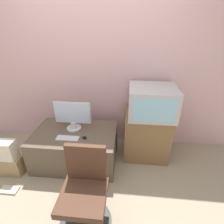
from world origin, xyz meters
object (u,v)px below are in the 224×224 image
at_px(crt_tv, 152,102).
at_px(cardboard_box_lower, 11,165).
at_px(office_chair, 85,196).
at_px(mouse, 84,137).
at_px(book, 9,190).
at_px(keyboard, 68,138).
at_px(main_monitor, 73,116).

height_order(crt_tv, cardboard_box_lower, crt_tv).
distance_m(crt_tv, office_chair, 1.41).
xyz_separation_m(mouse, book, (-0.86, -0.49, -0.50)).
bearing_deg(keyboard, office_chair, -61.24).
height_order(mouse, book, mouse).
height_order(office_chair, cardboard_box_lower, office_chair).
distance_m(keyboard, office_chair, 0.82).
relative_size(keyboard, mouse, 4.91).
height_order(keyboard, crt_tv, crt_tv).
relative_size(keyboard, cardboard_box_lower, 0.91).
bearing_deg(mouse, keyboard, -173.32).
bearing_deg(cardboard_box_lower, keyboard, 13.43).
distance_m(keyboard, cardboard_box_lower, 0.87).
height_order(keyboard, cardboard_box_lower, keyboard).
relative_size(main_monitor, crt_tv, 0.81).
xyz_separation_m(main_monitor, cardboard_box_lower, (-0.78, -0.43, -0.57)).
relative_size(main_monitor, keyboard, 1.71).
xyz_separation_m(crt_tv, book, (-1.73, -0.86, -0.88)).
distance_m(main_monitor, keyboard, 0.32).
bearing_deg(office_chair, cardboard_box_lower, 155.83).
distance_m(main_monitor, crt_tv, 1.10).
bearing_deg(book, office_chair, -13.13).
relative_size(cardboard_box_lower, book, 1.50).
relative_size(mouse, crt_tv, 0.10).
bearing_deg(mouse, book, -150.33).
bearing_deg(keyboard, cardboard_box_lower, -166.57).
distance_m(office_chair, cardboard_box_lower, 1.29).
bearing_deg(crt_tv, mouse, -156.62).
bearing_deg(crt_tv, office_chair, -122.33).
bearing_deg(office_chair, keyboard, 118.76).
bearing_deg(crt_tv, keyboard, -159.73).
relative_size(office_chair, book, 3.88).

